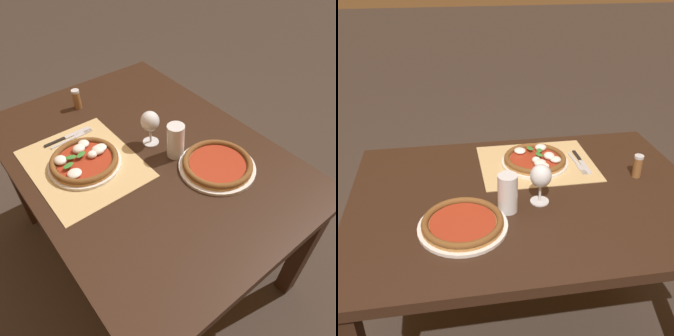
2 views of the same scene
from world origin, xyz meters
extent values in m
plane|color=#382D26|center=(0.00, 0.00, 0.00)|extent=(24.00, 24.00, 0.00)
cube|color=black|center=(0.00, 0.00, 0.72)|extent=(1.36, 0.97, 0.04)
cube|color=black|center=(-0.62, -0.42, 0.35)|extent=(0.07, 0.07, 0.70)
cube|color=black|center=(0.62, -0.42, 0.35)|extent=(0.07, 0.07, 0.70)
cube|color=tan|center=(-0.09, -0.23, 0.74)|extent=(0.49, 0.40, 0.00)
cylinder|color=silver|center=(-0.08, -0.22, 0.75)|extent=(0.29, 0.29, 0.01)
cylinder|color=#B77F42|center=(-0.08, -0.22, 0.76)|extent=(0.27, 0.27, 0.01)
torus|color=brown|center=(-0.08, -0.22, 0.77)|extent=(0.27, 0.27, 0.02)
cylinder|color=maroon|center=(-0.08, -0.22, 0.77)|extent=(0.22, 0.22, 0.00)
ellipsoid|color=silver|center=(-0.16, -0.18, 0.78)|extent=(0.05, 0.05, 0.02)
ellipsoid|color=silver|center=(-0.14, -0.21, 0.78)|extent=(0.05, 0.05, 0.03)
ellipsoid|color=silver|center=(-0.12, -0.30, 0.78)|extent=(0.05, 0.05, 0.03)
ellipsoid|color=silver|center=(-0.08, -0.19, 0.78)|extent=(0.04, 0.04, 0.03)
ellipsoid|color=silver|center=(-0.09, -0.16, 0.78)|extent=(0.05, 0.05, 0.03)
ellipsoid|color=silver|center=(-0.10, -0.14, 0.78)|extent=(0.05, 0.05, 0.02)
ellipsoid|color=silver|center=(-0.03, -0.29, 0.78)|extent=(0.05, 0.06, 0.02)
ellipsoid|color=#337A2D|center=(-0.11, -0.26, 0.79)|extent=(0.04, 0.05, 0.00)
ellipsoid|color=#337A2D|center=(-0.10, -0.23, 0.79)|extent=(0.04, 0.05, 0.00)
ellipsoid|color=#337A2D|center=(-0.07, -0.29, 0.79)|extent=(0.03, 0.05, 0.00)
cylinder|color=silver|center=(0.26, 0.18, 0.75)|extent=(0.31, 0.31, 0.01)
cylinder|color=#B77F42|center=(0.26, 0.18, 0.76)|extent=(0.28, 0.28, 0.01)
torus|color=brown|center=(0.26, 0.18, 0.77)|extent=(0.28, 0.28, 0.02)
cylinder|color=maroon|center=(0.26, 0.18, 0.76)|extent=(0.22, 0.22, 0.00)
cylinder|color=silver|center=(-0.03, 0.07, 0.74)|extent=(0.07, 0.07, 0.00)
cylinder|color=silver|center=(-0.03, 0.07, 0.78)|extent=(0.01, 0.01, 0.06)
ellipsoid|color=silver|center=(-0.03, 0.07, 0.85)|extent=(0.08, 0.08, 0.08)
ellipsoid|color=#C17019|center=(-0.03, 0.07, 0.84)|extent=(0.07, 0.07, 0.05)
cylinder|color=silver|center=(0.10, 0.10, 0.81)|extent=(0.07, 0.07, 0.15)
cylinder|color=black|center=(0.10, 0.10, 0.80)|extent=(0.07, 0.07, 0.12)
cylinder|color=silver|center=(0.10, 0.10, 0.86)|extent=(0.07, 0.07, 0.02)
cube|color=#B7B7BC|center=(-0.26, -0.23, 0.75)|extent=(0.02, 0.12, 0.00)
cube|color=#B7B7BC|center=(-0.26, -0.15, 0.75)|extent=(0.03, 0.05, 0.00)
cylinder|color=#B7B7BC|center=(-0.26, -0.11, 0.75)|extent=(0.01, 0.04, 0.00)
cylinder|color=#B7B7BC|center=(-0.26, -0.11, 0.75)|extent=(0.01, 0.04, 0.00)
cylinder|color=#B7B7BC|center=(-0.27, -0.11, 0.75)|extent=(0.01, 0.04, 0.00)
cylinder|color=#B7B7BC|center=(-0.28, -0.11, 0.75)|extent=(0.01, 0.04, 0.00)
cube|color=black|center=(-0.28, -0.26, 0.75)|extent=(0.02, 0.10, 0.01)
cube|color=#B7B7BC|center=(-0.29, -0.15, 0.75)|extent=(0.02, 0.12, 0.00)
cylinder|color=brown|center=(-0.47, -0.05, 0.78)|extent=(0.04, 0.04, 0.08)
cylinder|color=#BCBCC1|center=(-0.47, -0.05, 0.83)|extent=(0.04, 0.04, 0.01)
camera|label=1|loc=(0.88, -0.56, 1.64)|focal=35.00mm
camera|label=2|loc=(0.29, 1.25, 1.56)|focal=42.00mm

